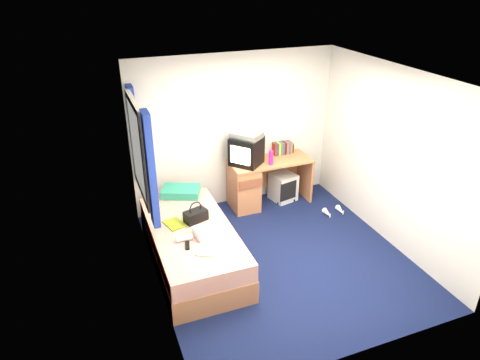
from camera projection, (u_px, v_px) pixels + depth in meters
name	position (u px, v px, depth m)	size (l,w,h in m)	color
ground	(279.00, 257.00, 5.70)	(3.40, 3.40, 0.00)	#0C1438
room_shell	(285.00, 158.00, 5.05)	(3.40, 3.40, 3.40)	white
bed	(193.00, 246.00, 5.48)	(1.01, 2.00, 0.54)	tan
pillow	(181.00, 192.00, 6.10)	(0.53, 0.34, 0.12)	#18709C
desk	(254.00, 182.00, 6.79)	(1.30, 0.55, 0.75)	tan
storage_cube	(283.00, 187.00, 7.04)	(0.36, 0.36, 0.45)	white
crt_tv	(246.00, 151.00, 6.50)	(0.59, 0.59, 0.43)	black
vcr	(247.00, 135.00, 6.38)	(0.43, 0.31, 0.08)	#BBBABD
book_row	(282.00, 148.00, 6.90)	(0.31, 0.13, 0.20)	maroon
picture_frame	(293.00, 148.00, 7.00)	(0.02, 0.12, 0.14)	black
pink_water_bottle	(271.00, 158.00, 6.52)	(0.07, 0.07, 0.21)	#E9209A
aerosol_can	(263.00, 156.00, 6.68)	(0.04, 0.04, 0.16)	white
handbag	(196.00, 215.00, 5.47)	(0.33, 0.25, 0.28)	black
towel	(207.00, 232.00, 5.19)	(0.30, 0.25, 0.10)	white
magazine	(174.00, 224.00, 5.43)	(0.21, 0.28, 0.01)	#D1F61B
water_bottle	(184.00, 238.00, 5.09)	(0.07, 0.07, 0.20)	silver
colour_swatch_fan	(205.00, 255.00, 4.84)	(0.22, 0.06, 0.01)	gold
remote_control	(187.00, 246.00, 5.00)	(0.05, 0.16, 0.02)	black
window_assembly	(141.00, 151.00, 5.32)	(0.11, 1.42, 1.40)	silver
white_heels	(334.00, 212.00, 6.67)	(0.35, 0.23, 0.09)	white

